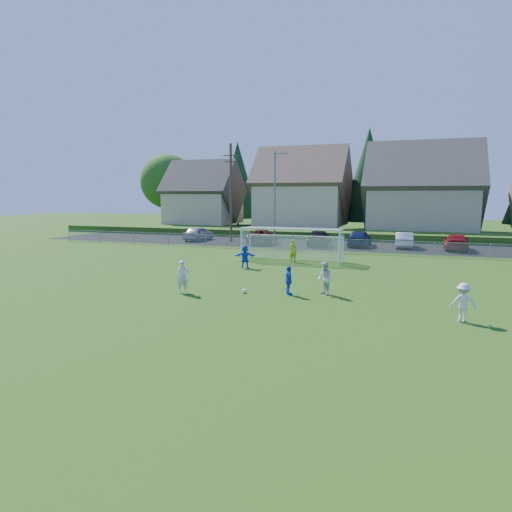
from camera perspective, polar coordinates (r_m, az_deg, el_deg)
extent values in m
plane|color=#193D0C|center=(19.33, -8.05, -7.17)|extent=(160.00, 160.00, 0.00)
plane|color=black|center=(45.14, 8.34, 1.41)|extent=(60.00, 60.00, 0.00)
cube|color=#1E420F|center=(52.44, 9.97, 2.69)|extent=(70.00, 6.00, 0.80)
sphere|color=white|center=(22.97, -1.47, -4.40)|extent=(0.22, 0.22, 0.22)
imported|color=silver|center=(23.21, -9.16, -2.58)|extent=(0.71, 0.68, 1.64)
imported|color=silver|center=(22.68, 8.58, -2.81)|extent=(0.99, 1.01, 1.64)
imported|color=silver|center=(19.60, 24.45, -5.29)|extent=(1.02, 0.63, 1.53)
imported|color=blue|center=(22.55, 4.12, -3.07)|extent=(0.75, 0.90, 1.44)
imported|color=blue|center=(30.60, -1.38, -0.09)|extent=(1.49, 0.81, 1.53)
imported|color=#98C417|center=(33.39, 4.63, 0.67)|extent=(0.65, 0.47, 1.66)
imported|color=#A1A3A9|center=(49.22, -7.22, 2.83)|extent=(1.98, 4.47, 1.50)
imported|color=#5B0A16|center=(45.71, 0.82, 2.46)|extent=(2.72, 5.26, 1.42)
imported|color=black|center=(44.30, 7.84, 2.24)|extent=(2.60, 5.20, 1.45)
imported|color=#132044|center=(44.37, 12.80, 2.20)|extent=(1.99, 4.66, 1.57)
imported|color=silver|center=(44.44, 18.00, 1.93)|extent=(1.74, 4.39, 1.42)
imported|color=maroon|center=(44.08, 23.75, 1.60)|extent=(2.21, 4.97, 1.42)
cylinder|color=white|center=(34.06, -1.83, 1.49)|extent=(0.12, 0.12, 2.44)
cylinder|color=white|center=(32.13, 10.38, 0.98)|extent=(0.12, 0.12, 2.44)
cylinder|color=white|center=(32.79, 4.12, 3.37)|extent=(7.30, 0.12, 0.12)
cylinder|color=white|center=(35.77, -0.77, 1.28)|extent=(0.08, 0.08, 1.80)
cylinder|color=white|center=(33.94, 10.86, 0.78)|extent=(0.08, 0.08, 1.80)
cylinder|color=white|center=(34.58, 4.91, 2.52)|extent=(7.30, 0.08, 0.08)
cube|color=silver|center=(34.67, 4.89, 1.04)|extent=(7.30, 0.02, 1.80)
cube|color=silver|center=(34.90, -1.29, 1.64)|extent=(0.02, 1.80, 2.44)
cube|color=silver|center=(33.02, 10.63, 1.16)|extent=(0.02, 1.80, 2.44)
cube|color=silver|center=(33.66, 4.53, 3.48)|extent=(7.30, 1.80, 0.02)
cube|color=gray|center=(39.67, 6.81, 2.27)|extent=(52.00, 0.03, 0.03)
cube|color=gray|center=(39.73, 6.80, 1.44)|extent=(52.00, 0.02, 1.14)
cylinder|color=gray|center=(52.04, -22.37, 2.41)|extent=(0.06, 0.06, 1.20)
cylinder|color=gray|center=(39.73, 6.80, 1.44)|extent=(0.06, 0.06, 1.20)
cylinder|color=slate|center=(44.52, 2.34, 7.20)|extent=(0.18, 0.18, 9.00)
cylinder|color=slate|center=(44.54, 3.00, 12.73)|extent=(1.20, 0.12, 0.12)
cube|color=slate|center=(44.37, 3.76, 12.68)|extent=(0.36, 0.18, 0.12)
cylinder|color=#473321|center=(47.17, -3.15, 7.84)|extent=(0.26, 0.26, 10.00)
cube|color=#473321|center=(47.33, -3.19, 12.44)|extent=(1.60, 0.10, 0.10)
cube|color=#473321|center=(47.28, -3.18, 11.72)|extent=(1.30, 0.10, 0.10)
cube|color=tan|center=(65.21, -6.57, 6.07)|extent=(9.00, 8.00, 4.50)
pyramid|color=#423D38|center=(65.36, -6.66, 11.92)|extent=(9.90, 8.80, 4.41)
cube|color=#C6B58E|center=(61.32, 5.75, 6.44)|extent=(11.00, 9.00, 5.50)
pyramid|color=brown|center=(61.63, 5.85, 13.63)|extent=(12.10, 9.90, 4.96)
cube|color=tan|center=(58.53, 19.97, 5.71)|extent=(12.00, 10.00, 5.00)
pyramid|color=#4C473F|center=(58.85, 20.35, 13.53)|extent=(13.20, 11.00, 5.52)
cylinder|color=#382616|center=(72.56, -10.86, 5.31)|extent=(0.36, 0.36, 3.96)
sphere|color=#2B5B19|center=(72.53, -10.96, 9.13)|extent=(8.36, 8.36, 8.36)
cylinder|color=#382616|center=(71.81, -2.28, 4.31)|extent=(0.30, 0.30, 1.20)
cone|color=#143819|center=(71.71, -2.31, 9.47)|extent=(6.76, 6.76, 11.70)
cylinder|color=#382616|center=(69.69, 5.70, 4.18)|extent=(0.30, 0.30, 1.20)
cone|color=#143819|center=(69.57, 5.77, 9.11)|extent=(6.24, 6.24, 10.80)
cylinder|color=#382616|center=(65.00, 13.66, 3.74)|extent=(0.30, 0.30, 1.20)
cone|color=#143819|center=(64.91, 13.86, 9.82)|extent=(7.28, 7.28, 12.60)
cylinder|color=#382616|center=(66.65, 22.48, 4.65)|extent=(0.36, 0.36, 3.96)
sphere|color=#2B5B19|center=(66.61, 22.70, 8.81)|extent=(8.36, 8.36, 8.36)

